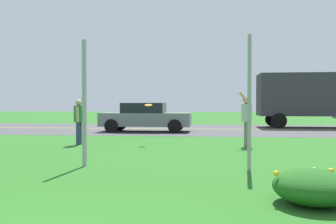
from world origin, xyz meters
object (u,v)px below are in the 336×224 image
object	(u,v)px
sign_post_by_roadside	(249,103)
person_thrower_green_shirt	(79,118)
car_gray_center_left	(145,117)
sign_post_near_path	(84,103)
box_truck_white	(313,97)
frisbee_orange	(148,105)
person_catcher_red_cap_gray_shirt	(246,117)

from	to	relation	value
sign_post_by_roadside	person_thrower_green_shirt	bearing A→B (deg)	139.36
car_gray_center_left	sign_post_near_path	bearing A→B (deg)	-87.40
person_thrower_green_shirt	car_gray_center_left	bearing A→B (deg)	79.42
person_thrower_green_shirt	box_truck_white	world-z (taller)	box_truck_white
sign_post_near_path	sign_post_by_roadside	xyz separation A→B (m)	(3.56, -0.15, 0.01)
person_thrower_green_shirt	car_gray_center_left	distance (m)	6.50
frisbee_orange	person_thrower_green_shirt	bearing A→B (deg)	-172.07
car_gray_center_left	box_truck_white	size ratio (longest dim) A/B	0.67
frisbee_orange	sign_post_by_roadside	bearing A→B (deg)	-59.00
sign_post_near_path	box_truck_white	size ratio (longest dim) A/B	0.42
frisbee_orange	car_gray_center_left	size ratio (longest dim) A/B	0.06
sign_post_near_path	person_catcher_red_cap_gray_shirt	distance (m)	5.98
person_thrower_green_shirt	box_truck_white	xyz separation A→B (m)	(10.55, 10.81, 0.88)
sign_post_near_path	frisbee_orange	size ratio (longest dim) A/B	10.79
sign_post_near_path	box_truck_white	world-z (taller)	box_truck_white
sign_post_by_roadside	frisbee_orange	world-z (taller)	sign_post_by_roadside
sign_post_near_path	person_thrower_green_shirt	size ratio (longest dim) A/B	1.58
sign_post_by_roadside	person_catcher_red_cap_gray_shirt	xyz separation A→B (m)	(0.38, 4.63, -0.43)
sign_post_near_path	person_catcher_red_cap_gray_shirt	bearing A→B (deg)	48.60
sign_post_near_path	person_catcher_red_cap_gray_shirt	size ratio (longest dim) A/B	1.56
sign_post_near_path	sign_post_by_roadside	size ratio (longest dim) A/B	0.99
frisbee_orange	car_gray_center_left	xyz separation A→B (m)	(-1.15, 6.06, -0.61)
person_thrower_green_shirt	person_catcher_red_cap_gray_shirt	world-z (taller)	person_catcher_red_cap_gray_shirt
car_gray_center_left	box_truck_white	distance (m)	10.40
sign_post_by_roadside	person_thrower_green_shirt	xyz separation A→B (m)	(-5.24, 4.50, -0.48)
person_thrower_green_shirt	car_gray_center_left	world-z (taller)	person_thrower_green_shirt
sign_post_near_path	sign_post_by_roadside	bearing A→B (deg)	-2.47
sign_post_by_roadside	frisbee_orange	distance (m)	5.63
sign_post_near_path	person_thrower_green_shirt	bearing A→B (deg)	111.14
frisbee_orange	box_truck_white	xyz separation A→B (m)	(8.20, 10.48, 0.46)
sign_post_by_roadside	car_gray_center_left	distance (m)	11.64
sign_post_by_roadside	person_thrower_green_shirt	world-z (taller)	sign_post_by_roadside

